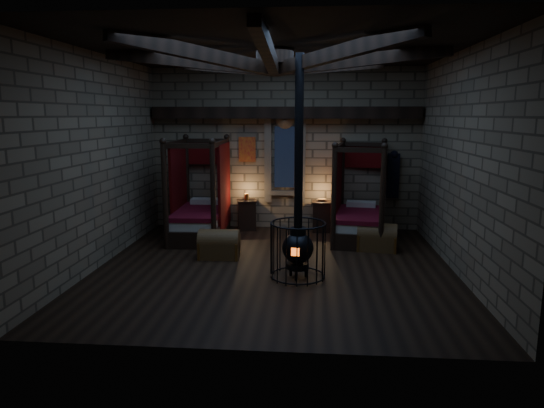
# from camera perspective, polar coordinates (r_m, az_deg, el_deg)

# --- Properties ---
(room) EXTENTS (7.02, 7.02, 4.29)m
(room) POSITION_cam_1_polar(r_m,az_deg,el_deg) (9.41, 0.37, 15.00)
(room) COLOR black
(room) RESTS_ON ground
(bed_left) EXTENTS (1.27, 2.32, 2.38)m
(bed_left) POSITION_cam_1_polar(r_m,az_deg,el_deg) (12.16, -8.42, -1.08)
(bed_left) COLOR black
(bed_left) RESTS_ON ground
(bed_right) EXTENTS (1.46, 2.34, 2.30)m
(bed_right) POSITION_cam_1_polar(r_m,az_deg,el_deg) (11.99, 10.25, -1.40)
(bed_right) COLOR black
(bed_right) RESTS_ON ground
(trunk_left) EXTENTS (0.87, 0.57, 0.63)m
(trunk_left) POSITION_cam_1_polar(r_m,az_deg,el_deg) (10.38, -6.23, -4.81)
(trunk_left) COLOR brown
(trunk_left) RESTS_ON ground
(trunk_right) EXTENTS (0.92, 0.66, 0.63)m
(trunk_right) POSITION_cam_1_polar(r_m,az_deg,el_deg) (11.13, 12.23, -3.93)
(trunk_right) COLOR brown
(trunk_right) RESTS_ON ground
(nightstand_left) EXTENTS (0.59, 0.57, 0.97)m
(nightstand_left) POSITION_cam_1_polar(r_m,az_deg,el_deg) (12.79, -2.99, -1.24)
(nightstand_left) COLOR black
(nightstand_left) RESTS_ON ground
(nightstand_right) EXTENTS (0.49, 0.47, 0.86)m
(nightstand_right) POSITION_cam_1_polar(r_m,az_deg,el_deg) (12.66, 5.84, -1.42)
(nightstand_right) COLOR black
(nightstand_right) RESTS_ON ground
(stove) EXTENTS (1.03, 1.03, 4.05)m
(stove) POSITION_cam_1_polar(r_m,az_deg,el_deg) (9.00, 3.06, -4.81)
(stove) COLOR black
(stove) RESTS_ON ground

